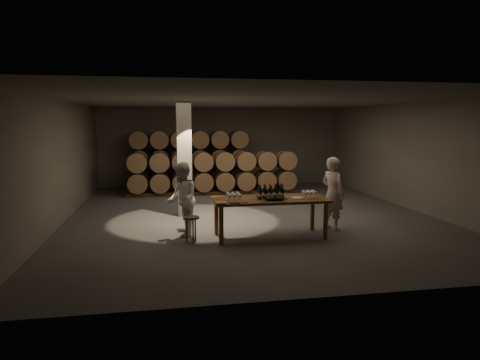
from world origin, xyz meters
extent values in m
plane|color=#4E4C49|center=(0.00, 0.00, 0.00)|extent=(12.00, 12.00, 0.00)
plane|color=#605E59|center=(0.00, 0.00, 3.20)|extent=(12.00, 12.00, 0.00)
plane|color=slate|center=(0.00, 6.00, 1.60)|extent=(10.00, 0.00, 10.00)
plane|color=slate|center=(0.00, -6.00, 1.60)|extent=(10.00, 0.00, 10.00)
plane|color=slate|center=(-5.00, 0.00, 1.60)|extent=(0.00, 12.00, 12.00)
plane|color=slate|center=(5.00, 0.00, 1.60)|extent=(0.00, 12.00, 12.00)
cube|color=slate|center=(-1.80, 0.20, 1.60)|extent=(0.40, 0.40, 3.20)
cylinder|color=brown|center=(-1.18, -2.93, 0.42)|extent=(0.10, 0.10, 0.84)
cylinder|color=brown|center=(1.18, -2.93, 0.42)|extent=(0.10, 0.10, 0.84)
cylinder|color=brown|center=(-1.18, -2.07, 0.42)|extent=(0.10, 0.10, 0.84)
cylinder|color=brown|center=(1.18, -2.07, 0.42)|extent=(0.10, 0.10, 0.84)
cube|color=brown|center=(0.00, -2.50, 0.87)|extent=(2.60, 1.10, 0.06)
cube|color=#55391D|center=(-1.35, 4.90, 0.06)|extent=(4.70, 0.10, 0.12)
cube|color=#55391D|center=(-1.35, 5.50, 0.06)|extent=(4.70, 0.10, 0.12)
cylinder|color=#956A43|center=(-3.30, 5.20, 0.47)|extent=(0.70, 0.95, 0.70)
cylinder|color=black|center=(-3.30, 4.94, 0.47)|extent=(0.73, 0.04, 0.73)
cylinder|color=black|center=(-3.30, 5.46, 0.47)|extent=(0.73, 0.04, 0.73)
cylinder|color=#956A43|center=(-2.52, 5.20, 0.47)|extent=(0.70, 0.95, 0.70)
cylinder|color=black|center=(-2.52, 4.94, 0.47)|extent=(0.73, 0.04, 0.73)
cylinder|color=black|center=(-2.52, 5.46, 0.47)|extent=(0.73, 0.04, 0.73)
cylinder|color=#956A43|center=(-1.74, 5.20, 0.47)|extent=(0.70, 0.95, 0.70)
cylinder|color=black|center=(-1.74, 4.94, 0.47)|extent=(0.73, 0.04, 0.73)
cylinder|color=black|center=(-1.74, 5.46, 0.47)|extent=(0.73, 0.04, 0.73)
cylinder|color=#956A43|center=(-0.96, 5.20, 0.47)|extent=(0.70, 0.95, 0.70)
cylinder|color=black|center=(-0.96, 4.94, 0.47)|extent=(0.73, 0.04, 0.73)
cylinder|color=black|center=(-0.96, 5.46, 0.47)|extent=(0.73, 0.04, 0.73)
cylinder|color=#956A43|center=(-0.18, 5.20, 0.47)|extent=(0.70, 0.95, 0.70)
cylinder|color=black|center=(-0.18, 4.94, 0.47)|extent=(0.73, 0.04, 0.73)
cylinder|color=black|center=(-0.18, 5.46, 0.47)|extent=(0.73, 0.04, 0.73)
cylinder|color=#956A43|center=(0.60, 5.20, 0.47)|extent=(0.70, 0.95, 0.70)
cylinder|color=black|center=(0.60, 4.94, 0.47)|extent=(0.73, 0.04, 0.73)
cylinder|color=black|center=(0.60, 5.46, 0.47)|extent=(0.73, 0.04, 0.73)
cylinder|color=#956A43|center=(-3.30, 5.20, 1.21)|extent=(0.70, 0.95, 0.70)
cylinder|color=black|center=(-3.30, 4.94, 1.21)|extent=(0.73, 0.04, 0.73)
cylinder|color=black|center=(-3.30, 5.46, 1.21)|extent=(0.73, 0.04, 0.73)
cylinder|color=#956A43|center=(-2.52, 5.20, 1.21)|extent=(0.70, 0.95, 0.70)
cylinder|color=black|center=(-2.52, 4.94, 1.21)|extent=(0.73, 0.04, 0.73)
cylinder|color=black|center=(-2.52, 5.46, 1.21)|extent=(0.73, 0.04, 0.73)
cylinder|color=#956A43|center=(-1.74, 5.20, 1.21)|extent=(0.70, 0.95, 0.70)
cylinder|color=black|center=(-1.74, 4.94, 1.21)|extent=(0.73, 0.04, 0.73)
cylinder|color=black|center=(-1.74, 5.46, 1.21)|extent=(0.73, 0.04, 0.73)
cylinder|color=#956A43|center=(-0.96, 5.20, 1.21)|extent=(0.70, 0.95, 0.70)
cylinder|color=black|center=(-0.96, 4.94, 1.21)|extent=(0.73, 0.04, 0.73)
cylinder|color=black|center=(-0.96, 5.46, 1.21)|extent=(0.73, 0.04, 0.73)
cylinder|color=#956A43|center=(-0.18, 5.20, 1.21)|extent=(0.70, 0.95, 0.70)
cylinder|color=black|center=(-0.18, 4.94, 1.21)|extent=(0.73, 0.04, 0.73)
cylinder|color=black|center=(-0.18, 5.46, 1.21)|extent=(0.73, 0.04, 0.73)
cylinder|color=#956A43|center=(0.60, 5.20, 1.21)|extent=(0.70, 0.95, 0.70)
cylinder|color=black|center=(0.60, 4.94, 1.21)|extent=(0.73, 0.04, 0.73)
cylinder|color=black|center=(0.60, 5.46, 1.21)|extent=(0.73, 0.04, 0.73)
cylinder|color=#956A43|center=(-3.30, 5.20, 1.95)|extent=(0.70, 0.95, 0.70)
cylinder|color=black|center=(-3.30, 4.94, 1.95)|extent=(0.73, 0.04, 0.73)
cylinder|color=black|center=(-3.30, 5.46, 1.95)|extent=(0.73, 0.04, 0.73)
cylinder|color=#956A43|center=(-2.52, 5.20, 1.95)|extent=(0.70, 0.95, 0.70)
cylinder|color=black|center=(-2.52, 4.94, 1.95)|extent=(0.73, 0.04, 0.73)
cylinder|color=black|center=(-2.52, 5.46, 1.95)|extent=(0.73, 0.04, 0.73)
cylinder|color=#956A43|center=(-1.74, 5.20, 1.95)|extent=(0.70, 0.95, 0.70)
cylinder|color=black|center=(-1.74, 4.94, 1.95)|extent=(0.73, 0.04, 0.73)
cylinder|color=black|center=(-1.74, 5.46, 1.95)|extent=(0.73, 0.04, 0.73)
cylinder|color=#956A43|center=(-0.96, 5.20, 1.95)|extent=(0.70, 0.95, 0.70)
cylinder|color=black|center=(-0.96, 4.94, 1.95)|extent=(0.73, 0.04, 0.73)
cylinder|color=black|center=(-0.96, 5.46, 1.95)|extent=(0.73, 0.04, 0.73)
cylinder|color=#956A43|center=(-0.18, 5.20, 1.95)|extent=(0.70, 0.95, 0.70)
cylinder|color=black|center=(-0.18, 4.94, 1.95)|extent=(0.73, 0.04, 0.73)
cylinder|color=black|center=(-0.18, 5.46, 1.95)|extent=(0.73, 0.04, 0.73)
cylinder|color=#956A43|center=(0.60, 5.20, 1.95)|extent=(0.70, 0.95, 0.70)
cylinder|color=black|center=(0.60, 4.94, 1.95)|extent=(0.73, 0.04, 0.73)
cylinder|color=black|center=(0.60, 5.46, 1.95)|extent=(0.73, 0.04, 0.73)
cube|color=#55391D|center=(-0.57, 3.50, 0.06)|extent=(6.26, 0.10, 0.12)
cube|color=#55391D|center=(-0.57, 4.10, 0.06)|extent=(6.26, 0.10, 0.12)
cylinder|color=#956A43|center=(-3.30, 3.80, 0.47)|extent=(0.70, 0.95, 0.70)
cylinder|color=black|center=(-3.30, 3.54, 0.47)|extent=(0.73, 0.04, 0.73)
cylinder|color=black|center=(-3.30, 4.06, 0.47)|extent=(0.73, 0.04, 0.73)
cylinder|color=#956A43|center=(-2.52, 3.80, 0.47)|extent=(0.70, 0.95, 0.70)
cylinder|color=black|center=(-2.52, 3.54, 0.47)|extent=(0.73, 0.04, 0.73)
cylinder|color=black|center=(-2.52, 4.06, 0.47)|extent=(0.73, 0.04, 0.73)
cylinder|color=#956A43|center=(-1.74, 3.80, 0.47)|extent=(0.70, 0.95, 0.70)
cylinder|color=black|center=(-1.74, 3.54, 0.47)|extent=(0.73, 0.04, 0.73)
cylinder|color=black|center=(-1.74, 4.06, 0.47)|extent=(0.73, 0.04, 0.73)
cylinder|color=#956A43|center=(-0.96, 3.80, 0.47)|extent=(0.70, 0.95, 0.70)
cylinder|color=black|center=(-0.96, 3.54, 0.47)|extent=(0.73, 0.04, 0.73)
cylinder|color=black|center=(-0.96, 4.06, 0.47)|extent=(0.73, 0.04, 0.73)
cylinder|color=#956A43|center=(-0.18, 3.80, 0.47)|extent=(0.70, 0.95, 0.70)
cylinder|color=black|center=(-0.18, 3.54, 0.47)|extent=(0.73, 0.04, 0.73)
cylinder|color=black|center=(-0.18, 4.06, 0.47)|extent=(0.73, 0.04, 0.73)
cylinder|color=#956A43|center=(0.60, 3.80, 0.47)|extent=(0.70, 0.95, 0.70)
cylinder|color=black|center=(0.60, 3.54, 0.47)|extent=(0.73, 0.04, 0.73)
cylinder|color=black|center=(0.60, 4.06, 0.47)|extent=(0.73, 0.04, 0.73)
cylinder|color=#956A43|center=(1.38, 3.80, 0.47)|extent=(0.70, 0.95, 0.70)
cylinder|color=black|center=(1.38, 3.54, 0.47)|extent=(0.73, 0.04, 0.73)
cylinder|color=black|center=(1.38, 4.06, 0.47)|extent=(0.73, 0.04, 0.73)
cylinder|color=#956A43|center=(2.16, 3.80, 0.47)|extent=(0.70, 0.95, 0.70)
cylinder|color=black|center=(2.16, 3.54, 0.47)|extent=(0.73, 0.04, 0.73)
cylinder|color=black|center=(2.16, 4.06, 0.47)|extent=(0.73, 0.04, 0.73)
cylinder|color=#956A43|center=(-3.30, 3.80, 1.21)|extent=(0.70, 0.95, 0.70)
cylinder|color=black|center=(-3.30, 3.54, 1.21)|extent=(0.73, 0.04, 0.73)
cylinder|color=black|center=(-3.30, 4.06, 1.21)|extent=(0.73, 0.04, 0.73)
cylinder|color=#956A43|center=(-2.52, 3.80, 1.21)|extent=(0.70, 0.95, 0.70)
cylinder|color=black|center=(-2.52, 3.54, 1.21)|extent=(0.73, 0.04, 0.73)
cylinder|color=black|center=(-2.52, 4.06, 1.21)|extent=(0.73, 0.04, 0.73)
cylinder|color=#956A43|center=(-1.74, 3.80, 1.21)|extent=(0.70, 0.95, 0.70)
cylinder|color=black|center=(-1.74, 3.54, 1.21)|extent=(0.73, 0.04, 0.73)
cylinder|color=black|center=(-1.74, 4.06, 1.21)|extent=(0.73, 0.04, 0.73)
cylinder|color=#956A43|center=(-0.96, 3.80, 1.21)|extent=(0.70, 0.95, 0.70)
cylinder|color=black|center=(-0.96, 3.54, 1.21)|extent=(0.73, 0.04, 0.73)
cylinder|color=black|center=(-0.96, 4.06, 1.21)|extent=(0.73, 0.04, 0.73)
cylinder|color=#956A43|center=(-0.18, 3.80, 1.21)|extent=(0.70, 0.95, 0.70)
cylinder|color=black|center=(-0.18, 3.54, 1.21)|extent=(0.73, 0.04, 0.73)
cylinder|color=black|center=(-0.18, 4.06, 1.21)|extent=(0.73, 0.04, 0.73)
cylinder|color=#956A43|center=(0.60, 3.80, 1.21)|extent=(0.70, 0.95, 0.70)
cylinder|color=black|center=(0.60, 3.54, 1.21)|extent=(0.73, 0.04, 0.73)
cylinder|color=black|center=(0.60, 4.06, 1.21)|extent=(0.73, 0.04, 0.73)
cylinder|color=#956A43|center=(1.38, 3.80, 1.21)|extent=(0.70, 0.95, 0.70)
cylinder|color=black|center=(1.38, 3.54, 1.21)|extent=(0.73, 0.04, 0.73)
cylinder|color=black|center=(1.38, 4.06, 1.21)|extent=(0.73, 0.04, 0.73)
cylinder|color=#956A43|center=(2.16, 3.80, 1.21)|extent=(0.70, 0.95, 0.70)
cylinder|color=black|center=(2.16, 3.54, 1.21)|extent=(0.73, 0.04, 0.73)
cylinder|color=black|center=(2.16, 4.06, 1.21)|extent=(0.73, 0.04, 0.73)
cylinder|color=black|center=(-0.26, -2.61, 1.01)|extent=(0.08, 0.08, 0.23)
cylinder|color=silver|center=(-0.26, -2.61, 1.00)|extent=(0.08, 0.08, 0.07)
cylinder|color=black|center=(-0.26, -2.61, 1.17)|extent=(0.03, 0.03, 0.09)
cylinder|color=gold|center=(-0.26, -2.61, 1.22)|extent=(0.03, 0.03, 0.03)
cylinder|color=black|center=(-0.26, -2.46, 1.01)|extent=(0.08, 0.08, 0.23)
cylinder|color=silver|center=(-0.26, -2.46, 1.00)|extent=(0.08, 0.08, 0.07)
cylinder|color=black|center=(-0.26, -2.46, 1.17)|extent=(0.03, 0.03, 0.09)
cylinder|color=maroon|center=(-0.26, -2.46, 1.22)|extent=(0.03, 0.03, 0.03)
cylinder|color=black|center=(-0.13, -2.61, 1.01)|extent=(0.08, 0.08, 0.23)
cylinder|color=silver|center=(-0.13, -2.61, 1.00)|extent=(0.08, 0.08, 0.07)
cylinder|color=black|center=(-0.13, -2.61, 1.17)|extent=(0.03, 0.03, 0.09)
cylinder|color=maroon|center=(-0.13, -2.61, 1.22)|extent=(0.03, 0.03, 0.03)
cylinder|color=black|center=(-0.13, -2.46, 1.01)|extent=(0.08, 0.08, 0.23)
cylinder|color=silver|center=(-0.13, -2.46, 1.00)|extent=(0.08, 0.08, 0.07)
cylinder|color=black|center=(-0.13, -2.46, 1.17)|extent=(0.03, 0.03, 0.09)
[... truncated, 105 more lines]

